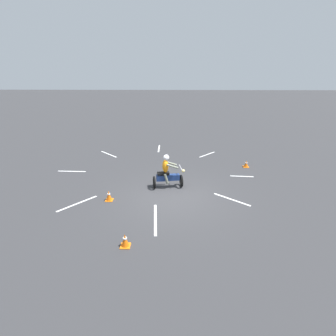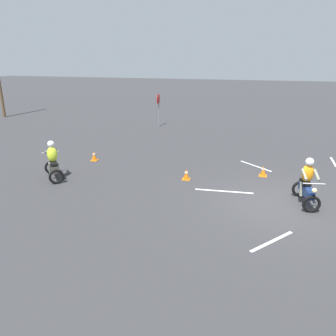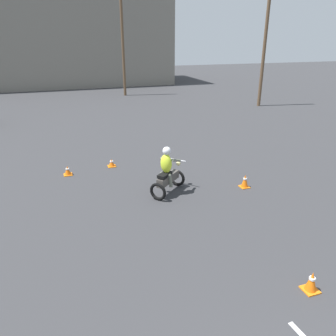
% 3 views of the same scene
% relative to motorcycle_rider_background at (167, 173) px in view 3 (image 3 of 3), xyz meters
% --- Properties ---
extents(motorcycle_rider_background, '(1.45, 1.37, 1.66)m').
position_rel_motorcycle_rider_background_xyz_m(motorcycle_rider_background, '(0.00, 0.00, 0.00)').
color(motorcycle_rider_background, black).
rests_on(motorcycle_rider_background, ground).
extents(traffic_cone_near_right, '(0.32, 0.32, 0.46)m').
position_rel_motorcycle_rider_background_xyz_m(traffic_cone_near_right, '(1.33, -5.35, -0.50)').
color(traffic_cone_near_right, orange).
rests_on(traffic_cone_near_right, ground).
extents(traffic_cone_mid_center, '(0.32, 0.32, 0.37)m').
position_rel_motorcycle_rider_background_xyz_m(traffic_cone_mid_center, '(-3.12, 2.72, -0.55)').
color(traffic_cone_mid_center, orange).
rests_on(traffic_cone_mid_center, ground).
extents(traffic_cone_mid_left, '(0.32, 0.32, 0.48)m').
position_rel_motorcycle_rider_background_xyz_m(traffic_cone_mid_left, '(2.72, -0.45, -0.49)').
color(traffic_cone_mid_left, orange).
rests_on(traffic_cone_mid_left, ground).
extents(traffic_cone_far_right, '(0.32, 0.32, 0.33)m').
position_rel_motorcycle_rider_background_xyz_m(traffic_cone_far_right, '(-1.37, 3.07, -0.57)').
color(traffic_cone_far_right, orange).
rests_on(traffic_cone_far_right, ground).
extents(utility_pole_near, '(0.24, 0.24, 8.69)m').
position_rel_motorcycle_rider_background_xyz_m(utility_pole_near, '(11.64, 12.22, 3.62)').
color(utility_pole_near, brown).
rests_on(utility_pole_near, ground).
extents(utility_pole_far, '(0.24, 0.24, 8.96)m').
position_rel_motorcycle_rider_background_xyz_m(utility_pole_far, '(2.89, 20.44, 3.75)').
color(utility_pole_far, brown).
rests_on(utility_pole_far, ground).
extents(building_backdrop, '(27.87, 9.63, 9.02)m').
position_rel_motorcycle_rider_background_xyz_m(building_backdrop, '(-4.33, 30.48, 3.78)').
color(building_backdrop, gray).
rests_on(building_backdrop, ground).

